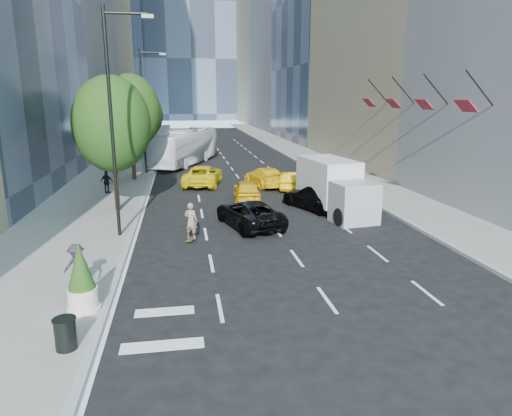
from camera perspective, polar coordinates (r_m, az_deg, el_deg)
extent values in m
plane|color=black|center=(18.66, 2.11, -6.46)|extent=(160.00, 160.00, 0.00)
cube|color=slate|center=(47.90, -15.88, 5.61)|extent=(6.00, 120.00, 0.15)
cube|color=slate|center=(49.46, 6.67, 6.29)|extent=(4.00, 120.00, 0.15)
cube|color=gray|center=(119.39, 3.42, 22.70)|extent=(20.00, 24.00, 50.00)
cylinder|color=black|center=(21.41, -17.59, 9.67)|extent=(0.16, 0.16, 10.00)
cylinder|color=black|center=(21.53, -16.00, 22.37)|extent=(1.80, 0.12, 0.12)
cube|color=#99998C|center=(21.45, -13.40, 22.28)|extent=(0.50, 0.22, 0.15)
cylinder|color=black|center=(39.29, -13.95, 11.49)|extent=(0.16, 0.16, 10.00)
cylinder|color=black|center=(39.36, -12.99, 18.41)|extent=(1.80, 0.12, 0.12)
cube|color=#99998C|center=(39.31, -11.60, 18.33)|extent=(0.50, 0.22, 0.15)
cylinder|color=black|center=(26.84, -17.09, 3.03)|extent=(0.30, 0.30, 3.15)
ellipsoid|color=black|center=(26.46, -17.59, 9.97)|extent=(4.20, 4.20, 5.25)
cylinder|color=black|center=(36.64, -15.10, 6.08)|extent=(0.30, 0.30, 3.38)
ellipsoid|color=black|center=(36.36, -15.45, 11.53)|extent=(4.50, 4.50, 5.62)
cylinder|color=black|center=(49.53, -13.66, 7.80)|extent=(0.30, 0.30, 2.93)
ellipsoid|color=black|center=(49.33, -13.86, 11.29)|extent=(3.90, 3.90, 4.88)
cylinder|color=black|center=(57.35, -12.35, 9.77)|extent=(0.14, 0.14, 5.20)
imported|color=black|center=(57.27, -12.43, 11.37)|extent=(2.48, 0.53, 1.00)
cylinder|color=black|center=(25.74, 26.16, 13.31)|extent=(1.75, 0.08, 1.75)
cube|color=maroon|center=(25.37, 24.73, 11.54)|extent=(0.64, 1.30, 0.64)
cylinder|color=black|center=(29.11, 21.56, 13.64)|extent=(1.75, 0.08, 1.75)
cube|color=maroon|center=(28.79, 20.27, 12.06)|extent=(0.64, 1.30, 0.64)
cylinder|color=black|center=(32.63, 17.92, 13.84)|extent=(1.75, 0.08, 1.75)
cube|color=maroon|center=(32.35, 16.76, 12.42)|extent=(0.64, 1.30, 0.64)
cylinder|color=black|center=(36.25, 15.00, 13.96)|extent=(1.75, 0.08, 1.75)
cube|color=maroon|center=(35.99, 13.95, 12.67)|extent=(0.64, 1.30, 0.64)
imported|color=#7F674F|center=(20.93, -8.13, -1.90)|extent=(0.73, 0.61, 1.69)
imported|color=black|center=(23.13, -0.86, -0.68)|extent=(3.43, 5.27, 1.35)
imported|color=black|center=(26.93, 7.55, 1.37)|extent=(3.74, 5.36, 1.44)
imported|color=#DBA10B|center=(28.82, -1.13, 2.23)|extent=(1.94, 4.12, 1.36)
imported|color=#F0AE0C|center=(32.62, 4.53, 3.46)|extent=(2.49, 4.05, 1.26)
imported|color=yellow|center=(34.23, -6.67, 4.08)|extent=(3.45, 5.69, 1.48)
imported|color=yellow|center=(33.70, 1.14, 3.94)|extent=(2.84, 5.03, 1.38)
imported|color=white|center=(45.20, -8.94, 7.58)|extent=(7.20, 12.37, 3.39)
cube|color=#BDBDBD|center=(26.85, 8.98, 3.45)|extent=(2.80, 4.52, 2.50)
cube|color=gray|center=(24.27, 12.19, 0.64)|extent=(2.37, 2.13, 2.13)
cylinder|color=black|center=(23.64, 10.50, -1.13)|extent=(0.45, 0.96, 0.92)
cylinder|color=black|center=(24.59, 14.51, -0.77)|extent=(0.45, 0.96, 0.92)
cylinder|color=black|center=(28.02, 5.77, 1.37)|extent=(0.45, 0.96, 0.92)
cylinder|color=black|center=(28.82, 9.33, 1.61)|extent=(0.45, 0.96, 0.92)
imported|color=black|center=(31.97, -18.14, 3.12)|extent=(0.97, 0.68, 1.53)
imported|color=#272030|center=(16.54, -21.48, -6.76)|extent=(1.14, 0.93, 1.54)
cylinder|color=black|center=(13.00, -22.71, -14.37)|extent=(0.54, 0.54, 0.81)
cylinder|color=beige|center=(14.97, -20.78, -10.58)|extent=(0.89, 0.89, 0.71)
cone|color=black|center=(14.58, -21.14, -6.75)|extent=(0.80, 0.80, 1.42)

